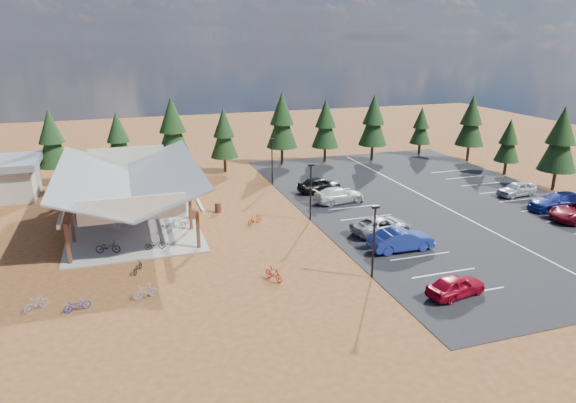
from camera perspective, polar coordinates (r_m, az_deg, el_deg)
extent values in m
plane|color=#5A3717|center=(42.51, -2.92, -3.66)|extent=(140.00, 140.00, 0.00)
cube|color=black|center=(52.56, 16.02, -0.08)|extent=(27.00, 44.00, 0.04)
cube|color=gray|center=(47.82, -16.82, -1.89)|extent=(10.60, 18.60, 0.10)
cube|color=#5A2C19|center=(39.64, -23.26, -4.32)|extent=(0.25, 0.25, 3.00)
cube|color=#5A2C19|center=(43.57, -22.86, -2.32)|extent=(0.25, 0.25, 3.00)
cube|color=#5A2C19|center=(47.54, -22.52, -0.65)|extent=(0.25, 0.25, 3.00)
cube|color=#5A2C19|center=(51.56, -22.23, 0.77)|extent=(0.25, 0.25, 3.00)
cube|color=#5A2C19|center=(55.60, -21.99, 1.97)|extent=(0.25, 0.25, 3.00)
cube|color=#5A2C19|center=(39.67, -9.97, -3.05)|extent=(0.25, 0.25, 3.00)
cube|color=#5A2C19|center=(43.60, -10.79, -1.17)|extent=(0.25, 0.25, 3.00)
cube|color=#5A2C19|center=(47.57, -11.47, 0.40)|extent=(0.25, 0.25, 3.00)
cube|color=#5A2C19|center=(51.58, -12.04, 1.73)|extent=(0.25, 0.25, 3.00)
cube|color=#5A2C19|center=(55.62, -12.53, 2.87)|extent=(0.25, 0.25, 3.00)
cube|color=beige|center=(47.17, -23.21, 1.04)|extent=(0.22, 18.00, 0.35)
cube|color=beige|center=(47.20, -11.10, 2.19)|extent=(0.22, 18.00, 0.35)
cube|color=slate|center=(46.76, -20.80, 2.34)|extent=(5.85, 19.40, 2.13)
cube|color=slate|center=(46.78, -13.71, 3.01)|extent=(5.85, 19.40, 2.13)
cube|color=beige|center=(38.06, -16.88, -0.81)|extent=(7.50, 0.15, 1.80)
cube|color=beige|center=(55.47, -17.49, 4.87)|extent=(7.50, 0.15, 1.80)
cylinder|color=black|center=(34.60, 9.49, -4.61)|extent=(0.14, 0.14, 5.00)
cube|color=black|center=(33.72, 9.71, -0.60)|extent=(0.50, 0.25, 0.18)
cylinder|color=black|center=(44.93, 2.52, 0.92)|extent=(0.14, 0.14, 5.00)
cube|color=black|center=(44.26, 2.57, 4.08)|extent=(0.50, 0.25, 0.18)
cylinder|color=black|center=(55.93, -1.78, 4.33)|extent=(0.14, 0.14, 5.00)
cube|color=black|center=(55.39, -1.80, 6.89)|extent=(0.50, 0.25, 0.18)
cylinder|color=#4D2A1B|center=(46.53, -10.63, -1.43)|extent=(0.60, 0.60, 0.90)
cylinder|color=#4D2A1B|center=(48.03, -7.78, -0.67)|extent=(0.60, 0.60, 0.90)
cylinder|color=#382314|center=(62.15, -24.31, 2.69)|extent=(0.36, 0.36, 2.01)
cone|color=black|center=(61.44, -24.71, 5.76)|extent=(3.53, 3.53, 4.82)
cone|color=black|center=(61.10, -24.95, 7.59)|extent=(2.73, 2.73, 3.61)
cylinder|color=#382314|center=(61.82, -18.02, 3.27)|extent=(0.36, 0.36, 1.88)
cone|color=black|center=(61.14, -18.30, 6.16)|extent=(3.30, 3.30, 4.50)
cone|color=black|center=(60.82, -18.47, 7.89)|extent=(2.55, 2.55, 3.38)
cylinder|color=#382314|center=(61.42, -12.42, 3.82)|extent=(0.36, 0.36, 2.25)
cone|color=black|center=(60.64, -12.66, 7.32)|extent=(3.95, 3.95, 5.39)
cone|color=black|center=(60.29, -12.81, 9.42)|extent=(3.05, 3.05, 4.04)
cylinder|color=#382314|center=(62.18, -7.00, 4.10)|extent=(0.36, 0.36, 1.87)
cone|color=black|center=(61.51, -7.12, 6.99)|extent=(3.30, 3.30, 4.50)
cone|color=black|center=(61.19, -7.18, 8.71)|extent=(2.55, 2.55, 3.37)
cylinder|color=#382314|center=(65.60, -0.66, 5.12)|extent=(0.36, 0.36, 2.23)
cone|color=black|center=(64.88, -0.68, 8.38)|extent=(3.92, 3.92, 5.34)
cone|color=black|center=(64.55, -0.68, 10.33)|extent=(3.03, 3.03, 4.01)
cylinder|color=#382314|center=(67.15, 4.11, 5.26)|extent=(0.36, 0.36, 1.98)
cone|color=black|center=(66.50, 4.18, 8.10)|extent=(3.49, 3.49, 4.76)
cone|color=black|center=(66.19, 4.22, 9.79)|extent=(2.70, 2.70, 3.57)
cylinder|color=#382314|center=(68.54, 9.30, 5.39)|extent=(0.36, 0.36, 2.11)
cone|color=black|center=(67.87, 9.45, 8.34)|extent=(3.71, 3.71, 5.06)
cone|color=black|center=(67.56, 9.55, 10.10)|extent=(2.87, 2.87, 3.79)
cylinder|color=#382314|center=(73.39, 14.37, 5.68)|extent=(0.36, 0.36, 1.61)
cone|color=black|center=(72.89, 14.53, 7.78)|extent=(2.83, 2.83, 3.86)
cone|color=black|center=(72.64, 14.63, 9.03)|extent=(2.19, 2.19, 2.89)
cylinder|color=#382314|center=(61.18, 27.44, 2.12)|extent=(0.36, 0.36, 2.18)
cone|color=black|center=(60.41, 27.94, 5.50)|extent=(3.84, 3.84, 5.23)
cone|color=black|center=(60.06, 28.25, 7.52)|extent=(2.97, 2.97, 3.93)
cylinder|color=#382314|center=(65.92, 22.97, 3.48)|extent=(0.36, 0.36, 1.61)
cone|color=black|center=(65.36, 23.26, 5.81)|extent=(2.84, 2.84, 3.88)
cone|color=black|center=(65.09, 23.44, 7.19)|extent=(2.20, 2.20, 2.91)
cylinder|color=#382314|center=(71.65, 19.35, 5.14)|extent=(0.36, 0.36, 2.08)
cone|color=black|center=(71.02, 19.64, 7.92)|extent=(3.67, 3.67, 5.00)
cone|color=black|center=(70.72, 19.82, 9.58)|extent=(2.83, 2.83, 3.75)
imported|color=black|center=(40.76, -19.38, -4.80)|extent=(1.93, 1.08, 0.96)
imported|color=gray|center=(44.38, -18.41, -2.78)|extent=(1.83, 0.82, 1.06)
imported|color=navy|center=(48.31, -20.22, -1.41)|extent=(1.79, 0.94, 0.89)
imported|color=maroon|center=(53.67, -20.11, 0.53)|extent=(1.70, 0.63, 1.00)
imported|color=black|center=(40.42, -14.57, -4.64)|extent=(1.55, 0.55, 0.81)
imported|color=#999EA2|center=(44.21, -12.25, -2.43)|extent=(1.54, 0.53, 0.91)
imported|color=navy|center=(49.26, -14.95, -0.56)|extent=(1.66, 0.73, 0.85)
imported|color=#98321D|center=(53.52, -14.21, 1.06)|extent=(1.77, 0.86, 1.02)
imported|color=gray|center=(34.48, -26.20, -10.14)|extent=(1.49, 1.24, 0.92)
imported|color=navy|center=(33.44, -22.39, -10.58)|extent=(1.66, 0.98, 0.82)
imported|color=#9A130A|center=(34.55, -1.61, -8.03)|extent=(1.12, 1.70, 1.00)
imported|color=black|center=(37.20, -16.38, -6.99)|extent=(1.07, 1.63, 0.81)
imported|color=gray|center=(33.56, -15.54, -9.60)|extent=(1.62, 0.73, 0.94)
imported|color=maroon|center=(44.57, -3.73, -2.02)|extent=(1.52, 1.06, 0.90)
imported|color=maroon|center=(34.16, 18.15, -8.87)|extent=(4.27, 2.35, 1.37)
imported|color=navy|center=(39.97, 12.47, -4.18)|extent=(5.04, 1.79, 1.66)
imported|color=gray|center=(43.00, 10.36, -2.61)|extent=(5.41, 2.95, 1.44)
imported|color=silver|center=(50.46, 5.71, 0.73)|extent=(5.40, 2.72, 1.50)
imported|color=black|center=(53.72, 3.49, 1.88)|extent=(4.80, 2.42, 1.57)
imported|color=navy|center=(54.21, 27.93, -0.01)|extent=(6.11, 3.34, 1.68)
imported|color=#AFB0B8|center=(57.28, 24.09, 1.29)|extent=(4.46, 2.19, 1.46)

